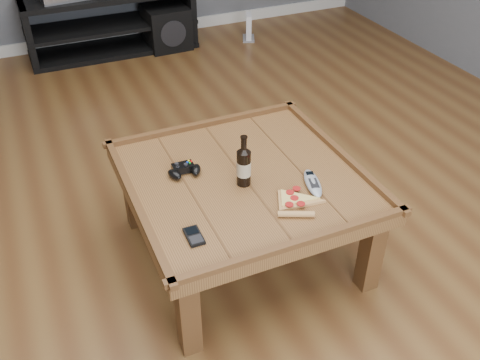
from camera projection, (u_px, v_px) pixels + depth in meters
name	position (u px, v px, depth m)	size (l,w,h in m)	color
ground	(243.00, 252.00, 2.61)	(6.00, 6.00, 0.00)	#4F2F16
baseboard	(108.00, 36.00, 4.80)	(5.00, 0.02, 0.10)	silver
coffee_table	(244.00, 187.00, 2.38)	(1.03, 1.03, 0.48)	#543318
media_console	(111.00, 23.00, 4.51)	(1.40, 0.45, 0.50)	black
beer_bottle	(244.00, 165.00, 2.25)	(0.06, 0.06, 0.24)	black
game_controller	(184.00, 170.00, 2.35)	(0.17, 0.11, 0.04)	black
pizza_slice	(295.00, 202.00, 2.19)	(0.25, 0.30, 0.03)	tan
smartphone	(194.00, 236.00, 2.02)	(0.06, 0.11, 0.01)	black
remote_control	(313.00, 183.00, 2.28)	(0.12, 0.21, 0.03)	#90979D
subwoofer	(167.00, 27.00, 4.62)	(0.36, 0.37, 0.35)	black
game_console	(249.00, 28.00, 4.81)	(0.17, 0.21, 0.23)	slate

